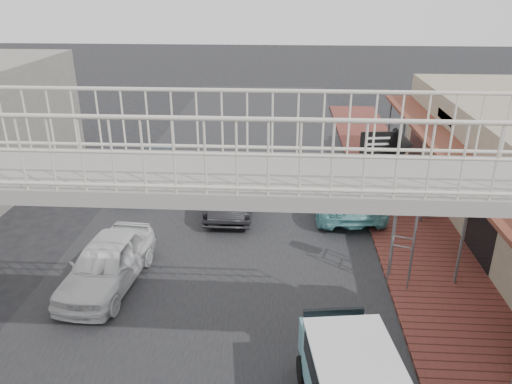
# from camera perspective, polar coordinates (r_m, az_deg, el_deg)

# --- Properties ---
(ground) EXTENTS (120.00, 120.00, 0.00)m
(ground) POSITION_cam_1_polar(r_m,az_deg,el_deg) (14.12, -5.30, -11.90)
(ground) COLOR black
(ground) RESTS_ON ground
(road_strip) EXTENTS (10.00, 60.00, 0.01)m
(road_strip) POSITION_cam_1_polar(r_m,az_deg,el_deg) (14.11, -5.30, -11.88)
(road_strip) COLOR black
(road_strip) RESTS_ON ground
(sidewalk) EXTENTS (3.00, 40.00, 0.10)m
(sidewalk) POSITION_cam_1_polar(r_m,az_deg,el_deg) (17.11, 18.49, -6.22)
(sidewalk) COLOR brown
(sidewalk) RESTS_ON ground
(footbridge) EXTENTS (16.40, 2.40, 6.34)m
(footbridge) POSITION_cam_1_polar(r_m,az_deg,el_deg) (9.10, -9.76, -9.72)
(footbridge) COLOR gray
(footbridge) RESTS_ON ground
(white_hatchback) EXTENTS (2.06, 4.30, 1.42)m
(white_hatchback) POSITION_cam_1_polar(r_m,az_deg,el_deg) (14.83, -16.68, -7.77)
(white_hatchback) COLOR silver
(white_hatchback) RESTS_ON ground
(dark_sedan) EXTENTS (1.70, 4.68, 1.53)m
(dark_sedan) POSITION_cam_1_polar(r_m,az_deg,el_deg) (18.97, -2.76, 0.35)
(dark_sedan) COLOR black
(dark_sedan) RESTS_ON ground
(angkot_curb) EXTENTS (2.89, 5.46, 1.46)m
(angkot_curb) POSITION_cam_1_polar(r_m,az_deg,el_deg) (19.35, 9.83, 0.38)
(angkot_curb) COLOR #75C7CC
(angkot_curb) RESTS_ON ground
(angkot_far) EXTENTS (1.93, 4.38, 1.25)m
(angkot_far) POSITION_cam_1_polar(r_m,az_deg,el_deg) (21.44, -12.53, 2.11)
(angkot_far) COLOR #6597AF
(angkot_far) RESTS_ON ground
(motorcycle_near) EXTENTS (1.77, 0.93, 0.89)m
(motorcycle_near) POSITION_cam_1_polar(r_m,az_deg,el_deg) (19.12, 17.51, -1.30)
(motorcycle_near) COLOR black
(motorcycle_near) RESTS_ON sidewalk
(motorcycle_far) EXTENTS (1.78, 0.91, 1.03)m
(motorcycle_far) POSITION_cam_1_polar(r_m,az_deg,el_deg) (22.84, 16.68, 2.95)
(motorcycle_far) COLOR black
(motorcycle_far) RESTS_ON sidewalk
(street_clock) EXTENTS (0.81, 0.75, 3.12)m
(street_clock) POSITION_cam_1_polar(r_m,az_deg,el_deg) (13.90, 17.04, -0.80)
(street_clock) COLOR #59595B
(street_clock) RESTS_ON sidewalk
(arrow_sign) EXTENTS (1.97, 1.27, 3.31)m
(arrow_sign) POSITION_cam_1_polar(r_m,az_deg,el_deg) (18.11, 16.26, 5.08)
(arrow_sign) COLOR #59595B
(arrow_sign) RESTS_ON sidewalk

